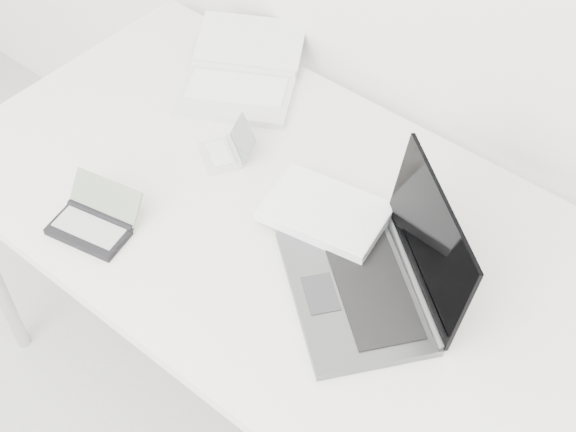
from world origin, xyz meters
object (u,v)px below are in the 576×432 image
Objects in this scene: desk at (312,246)px; netbook_open_white at (240,79)px; palmtop_charcoal at (93,223)px; laptop_large at (360,255)px.

desk is 3.83× the size of netbook_open_white.
netbook_open_white is at bearing 85.97° from palmtop_charcoal.
netbook_open_white is at bearing -168.10° from laptop_large.
desk is 3.18× the size of laptop_large.
netbook_open_white is 2.30× the size of palmtop_charcoal.
desk is at bearing -60.39° from netbook_open_white.
desk is at bearing -148.20° from laptop_large.
palmtop_charcoal is (-0.47, -0.26, -0.02)m from laptop_large.
laptop_large is at bearing 16.80° from palmtop_charcoal.
desk is 8.81× the size of palmtop_charcoal.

